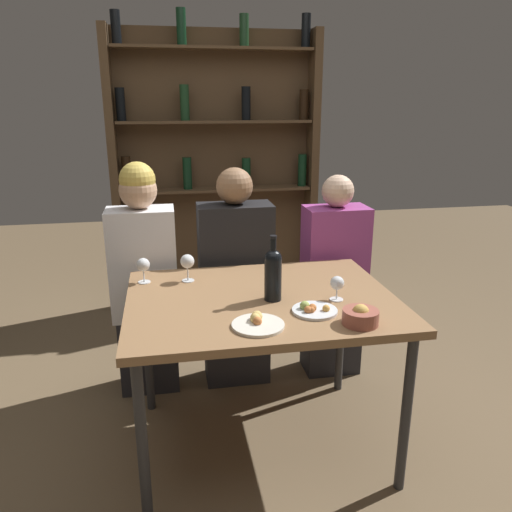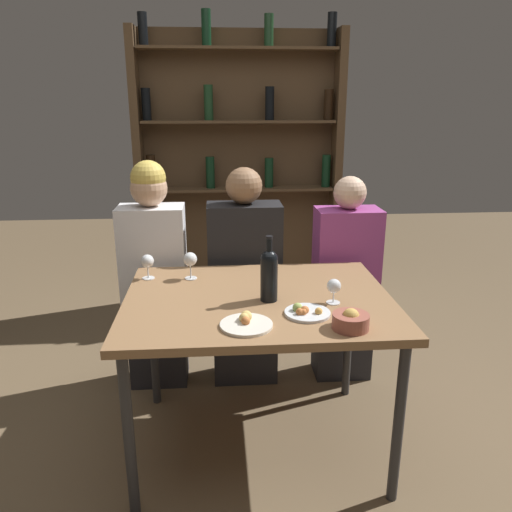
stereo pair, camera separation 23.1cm
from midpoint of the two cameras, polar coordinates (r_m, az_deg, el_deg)
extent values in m
plane|color=brown|center=(2.62, -2.11, -20.62)|extent=(10.00, 10.00, 0.00)
cube|color=olive|center=(2.24, -2.33, -5.19)|extent=(1.19, 0.91, 0.04)
cylinder|color=#2D2D30|center=(2.08, -16.19, -20.15)|extent=(0.04, 0.04, 0.74)
cylinder|color=#2D2D30|center=(2.22, 13.83, -17.26)|extent=(0.04, 0.04, 0.74)
cylinder|color=#2D2D30|center=(2.75, -14.71, -10.11)|extent=(0.04, 0.04, 0.74)
cylinder|color=#2D2D30|center=(2.86, 7.39, -8.55)|extent=(0.04, 0.04, 0.74)
cube|color=#4C3823|center=(4.01, -6.34, 9.36)|extent=(1.52, 0.02, 2.12)
cube|color=#4C3823|center=(3.93, -17.48, 8.50)|extent=(0.06, 0.18, 2.12)
cube|color=#4C3823|center=(4.04, 4.77, 9.45)|extent=(0.06, 0.18, 2.12)
cube|color=#4C3823|center=(3.93, -6.16, 7.56)|extent=(1.44, 0.18, 0.02)
cylinder|color=black|center=(3.92, -16.22, 9.01)|extent=(0.07, 0.07, 0.26)
cylinder|color=black|center=(3.90, -9.56, 9.30)|extent=(0.07, 0.07, 0.24)
cylinder|color=black|center=(3.94, -2.82, 9.48)|extent=(0.07, 0.07, 0.23)
cylinder|color=black|center=(4.01, 3.65, 9.77)|extent=(0.07, 0.07, 0.25)
cube|color=#4C3823|center=(3.87, -6.42, 15.01)|extent=(1.44, 0.18, 0.02)
cylinder|color=black|center=(3.88, -16.96, 16.24)|extent=(0.07, 0.07, 0.23)
cylinder|color=#19381E|center=(3.86, -9.94, 16.88)|extent=(0.07, 0.07, 0.25)
cylinder|color=black|center=(3.89, -2.92, 17.02)|extent=(0.07, 0.07, 0.24)
cylinder|color=black|center=(3.97, 3.75, 16.88)|extent=(0.07, 0.07, 0.22)
cube|color=#4C3823|center=(3.89, -6.69, 22.54)|extent=(1.44, 0.18, 0.02)
cylinder|color=black|center=(3.92, -17.53, 23.66)|extent=(0.07, 0.07, 0.22)
cylinder|color=black|center=(3.89, -10.40, 24.37)|extent=(0.07, 0.07, 0.25)
cylinder|color=#19381E|center=(3.92, -3.21, 24.35)|extent=(0.07, 0.07, 0.22)
cylinder|color=black|center=(4.00, 3.94, 24.30)|extent=(0.07, 0.07, 0.24)
cylinder|color=black|center=(2.17, -1.09, -2.73)|extent=(0.08, 0.08, 0.19)
sphere|color=black|center=(2.14, -1.11, -0.33)|extent=(0.08, 0.08, 0.08)
cylinder|color=black|center=(2.12, -1.11, 0.83)|extent=(0.03, 0.03, 0.09)
cylinder|color=black|center=(2.11, -1.12, 2.15)|extent=(0.03, 0.03, 0.01)
cylinder|color=silver|center=(2.21, 6.23, -5.01)|extent=(0.06, 0.06, 0.00)
cylinder|color=silver|center=(2.20, 6.26, -4.26)|extent=(0.01, 0.01, 0.06)
sphere|color=silver|center=(2.18, 6.30, -3.13)|extent=(0.06, 0.06, 0.06)
cylinder|color=silver|center=(2.46, -10.44, -2.82)|extent=(0.06, 0.06, 0.00)
cylinder|color=silver|center=(2.45, -10.50, -1.92)|extent=(0.01, 0.01, 0.08)
sphere|color=silver|center=(2.43, -10.57, -0.64)|extent=(0.07, 0.07, 0.07)
cylinder|color=silver|center=(2.49, -15.26, -2.93)|extent=(0.06, 0.06, 0.00)
cylinder|color=silver|center=(2.48, -15.33, -2.14)|extent=(0.01, 0.01, 0.07)
sphere|color=silver|center=(2.46, -15.43, -1.00)|extent=(0.06, 0.06, 0.06)
cylinder|color=silver|center=(2.08, 3.57, -6.32)|extent=(0.19, 0.19, 0.01)
sphere|color=#C67038|center=(2.04, 2.75, -6.25)|extent=(0.03, 0.03, 0.03)
sphere|color=gold|center=(2.06, 4.86, -6.06)|extent=(0.03, 0.03, 0.03)
sphere|color=#99B256|center=(2.08, 2.42, -5.77)|extent=(0.04, 0.04, 0.04)
sphere|color=#C67038|center=(2.05, 3.15, -6.25)|extent=(0.03, 0.03, 0.03)
sphere|color=#C67038|center=(2.06, 3.29, -6.00)|extent=(0.03, 0.03, 0.03)
cylinder|color=silver|center=(1.95, -3.18, -7.97)|extent=(0.21, 0.21, 0.01)
sphere|color=#B74C3D|center=(1.99, -3.60, -7.03)|extent=(0.03, 0.03, 0.03)
sphere|color=#E5BC66|center=(1.96, -3.47, -7.19)|extent=(0.04, 0.04, 0.04)
sphere|color=#C67038|center=(1.94, -3.26, -7.52)|extent=(0.04, 0.04, 0.04)
sphere|color=#C67038|center=(1.98, -3.58, -7.06)|extent=(0.03, 0.03, 0.03)
sphere|color=#E5BC66|center=(1.98, -3.26, -6.97)|extent=(0.04, 0.04, 0.04)
cylinder|color=#995142|center=(1.98, 8.59, -6.98)|extent=(0.14, 0.14, 0.06)
sphere|color=gold|center=(1.97, 8.61, -6.45)|extent=(0.07, 0.07, 0.07)
cube|color=#26262B|center=(3.03, -14.28, -10.51)|extent=(0.32, 0.22, 0.45)
cube|color=white|center=(2.82, -15.07, -0.90)|extent=(0.36, 0.22, 0.61)
sphere|color=tan|center=(2.73, -15.74, 7.23)|extent=(0.20, 0.20, 0.20)
sphere|color=gold|center=(2.72, -15.84, 8.36)|extent=(0.19, 0.19, 0.19)
cube|color=#26262B|center=(3.03, -4.45, -9.98)|extent=(0.37, 0.22, 0.45)
cube|color=black|center=(2.82, -4.71, -0.29)|extent=(0.41, 0.22, 0.62)
sphere|color=#8C6647|center=(2.73, -4.92, 7.95)|extent=(0.20, 0.20, 0.20)
cube|color=#26262B|center=(3.13, 6.44, -9.05)|extent=(0.33, 0.22, 0.45)
cube|color=#9E3F8C|center=(2.94, 6.78, -0.01)|extent=(0.36, 0.22, 0.58)
sphere|color=beige|center=(2.85, 7.05, 7.36)|extent=(0.18, 0.18, 0.18)
camera|label=1|loc=(0.12, -92.86, -0.90)|focal=35.00mm
camera|label=2|loc=(0.12, 87.14, 0.90)|focal=35.00mm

